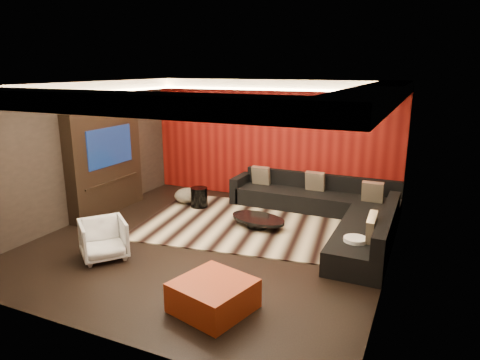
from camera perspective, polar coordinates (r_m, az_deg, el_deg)
The scene contains 26 objects.
floor at distance 7.80m, azimuth -3.87°, elevation -8.35°, with size 6.00×6.00×0.02m, color black.
ceiling at distance 7.18m, azimuth -4.27°, elevation 12.83°, with size 6.00×6.00×0.02m, color silver.
wall_back at distance 10.06m, azimuth 4.13°, elevation 5.31°, with size 6.00×0.02×2.80m, color black.
wall_left at distance 9.16m, azimuth -20.90°, elevation 3.43°, with size 0.02×6.00×2.80m, color black.
wall_right at distance 6.53m, azimuth 19.89°, elevation -0.76°, with size 0.02×6.00×2.80m, color black.
red_feature_wall at distance 10.02m, azimuth 4.05°, elevation 5.27°, with size 5.98×0.05×2.78m, color #6B0C0A.
soffit_back at distance 9.64m, azimuth 3.62°, elevation 12.62°, with size 6.00×0.60×0.22m, color silver.
soffit_front at distance 4.99m, azimuth -19.44°, elevation 9.81°, with size 6.00×0.60×0.22m, color silver.
soffit_left at distance 8.80m, azimuth -20.23°, elevation 11.55°, with size 0.60×4.80×0.22m, color silver.
soffit_right at distance 6.35m, azimuth 18.09°, elevation 10.82°, with size 0.60×4.80×0.22m, color silver.
cove_back at distance 9.33m, azimuth 2.85°, elevation 12.00°, with size 4.80×0.08×0.04m, color #FFD899.
cove_front at distance 5.24m, azimuth -16.79°, elevation 9.24°, with size 4.80×0.08×0.04m, color #FFD899.
cove_left at distance 8.57m, azimuth -18.51°, elevation 11.03°, with size 0.08×4.80×0.04m, color #FFD899.
cove_right at distance 6.41m, azimuth 14.97°, elevation 10.27°, with size 0.08×4.80×0.04m, color #FFD899.
tv_surround at distance 9.53m, azimuth -17.53°, elevation 2.29°, with size 0.30×2.00×2.20m, color black.
tv_screen at distance 9.36m, azimuth -16.96°, elevation 4.30°, with size 0.04×1.30×0.80m, color black.
tv_shelf at distance 9.52m, azimuth -16.62°, elevation -0.14°, with size 0.04×1.60×0.04m, color black.
rug at distance 8.68m, azimuth 0.80°, elevation -5.72°, with size 4.00×3.00×0.02m, color beige.
coffee_table at distance 8.42m, azimuth 2.42°, elevation -5.62°, with size 1.15×1.15×0.19m, color black.
drum_stool at distance 9.59m, azimuth -5.47°, elevation -2.31°, with size 0.38×0.38×0.44m, color black.
striped_pouf at distance 9.94m, azimuth -6.98°, elevation -2.06°, with size 0.61×0.61×0.34m, color beige.
white_side_table at distance 7.10m, azimuth 15.02°, elevation -9.16°, with size 0.37×0.37×0.46m, color white.
orange_ottoman at distance 5.73m, azimuth -3.58°, elevation -15.11°, with size 0.89×0.89×0.40m, color #AE2916.
armchair at distance 7.41m, azimuth -17.74°, elevation -7.53°, with size 0.70×0.72×0.65m, color silver.
sectional_sofa at distance 8.80m, azimuth 12.03°, elevation -4.03°, with size 3.65×3.50×0.75m.
throw_pillows at distance 8.84m, azimuth 11.24°, elevation -1.47°, with size 3.09×2.78×0.50m.
Camera 1 is at (3.43, -6.30, 3.05)m, focal length 32.00 mm.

